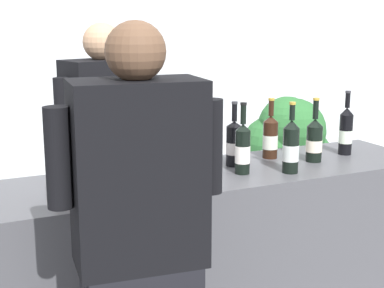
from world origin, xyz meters
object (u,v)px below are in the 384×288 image
Objects in this scene: wine_bottle_1 at (77,161)px; wine_bottle_3 at (270,137)px; wine_bottle_8 at (133,161)px; person_guest at (141,286)px; wine_bottle_6 at (234,143)px; person_server at (107,180)px; wine_bottle_10 at (291,147)px; wine_bottle_7 at (346,131)px; wine_bottle_2 at (147,148)px; potted_shrub at (285,152)px; wine_glass at (206,153)px; wine_bottle_0 at (243,149)px; wine_bottle_5 at (314,140)px; wine_bottle_9 at (62,172)px.

wine_bottle_3 is at bearing 2.98° from wine_bottle_1.
wine_bottle_8 is 0.20× the size of person_guest.
person_server is (-0.50, 0.57, -0.28)m from wine_bottle_6.
wine_bottle_7 is at bearing 21.23° from wine_bottle_10.
person_guest is at bearing -112.22° from wine_bottle_2.
wine_bottle_1 is at bearing -153.31° from potted_shrub.
wine_glass is at bearing -32.85° from wine_bottle_2.
wine_bottle_3 is at bearing 20.01° from wine_glass.
wine_bottle_1 is 0.69m from person_server.
wine_bottle_3 is at bearing 1.29° from wine_bottle_2.
person_server is at bearing 112.92° from wine_glass.
wine_bottle_6 is 0.27× the size of potted_shrub.
wine_bottle_8 reaches higher than wine_bottle_2.
wine_bottle_0 is 0.45m from wine_bottle_5.
wine_glass is at bearing 6.00° from wine_bottle_8.
wine_bottle_0 reaches higher than wine_bottle_6.
wine_bottle_1 is at bearing 178.16° from wine_bottle_7.
potted_shrub is (0.47, 0.95, -0.32)m from wine_bottle_5.
wine_bottle_3 reaches higher than potted_shrub.
person_server is (-0.75, 0.51, -0.28)m from wine_bottle_3.
person_guest reaches higher than wine_bottle_0.
potted_shrub is at bearing 34.15° from wine_bottle_8.
person_guest is (-0.95, -0.52, -0.28)m from wine_bottle_10.
wine_bottle_5 is 2.06× the size of wine_glass.
wine_glass is 0.09× the size of person_guest.
potted_shrub is (1.79, 1.06, -0.33)m from wine_bottle_9.
wine_bottle_0 reaches higher than wine_bottle_5.
wine_bottle_7 is (1.46, -0.05, 0.02)m from wine_bottle_1.
wine_bottle_10 reaches higher than wine_bottle_6.
wine_glass is (0.69, 0.10, -0.01)m from wine_bottle_9.
wine_bottle_5 is (1.21, -0.10, 0.01)m from wine_bottle_1.
wine_bottle_2 and wine_bottle_10 have the same top height.
wine_bottle_3 is 0.27× the size of potted_shrub.
wine_bottle_6 reaches higher than wine_bottle_1.
wine_bottle_7 is (0.25, 0.06, 0.01)m from wine_bottle_5.
wine_bottle_7 is 1.00× the size of wine_bottle_8.
wine_bottle_2 is 0.98× the size of wine_bottle_7.
wine_glass is at bearing 162.81° from wine_bottle_10.
wine_glass is (-0.46, -0.17, -0.01)m from wine_bottle_3.
wine_bottle_0 is 0.71m from wine_bottle_7.
wine_bottle_9 is at bearing 103.85° from person_guest.
wine_bottle_8 is 0.29× the size of potted_shrub.
wine_bottle_2 is 0.28m from wine_glass.
wine_bottle_8 is 0.33m from wine_bottle_9.
wine_bottle_7 is 1.35m from person_server.
potted_shrub is at bearing 43.74° from wine_bottle_6.
wine_bottle_8 is at bearing -125.27° from wine_bottle_2.
wine_bottle_5 is 1.32m from wine_bottle_9.
person_server is at bearing 62.55° from wine_bottle_1.
wine_bottle_9 is (-1.32, -0.11, 0.01)m from wine_bottle_5.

